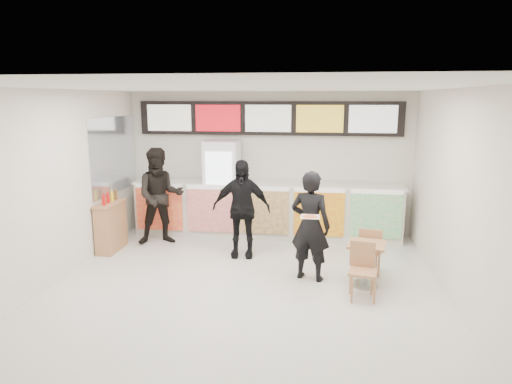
% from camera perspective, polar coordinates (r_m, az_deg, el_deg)
% --- Properties ---
extents(floor, '(7.00, 7.00, 0.00)m').
position_cam_1_polar(floor, '(6.85, -1.84, -13.05)').
color(floor, beige).
rests_on(floor, ground).
extents(ceiling, '(7.00, 7.00, 0.00)m').
position_cam_1_polar(ceiling, '(6.22, -2.03, 12.93)').
color(ceiling, white).
rests_on(ceiling, wall_back).
extents(wall_back, '(6.00, 0.00, 6.00)m').
position_cam_1_polar(wall_back, '(9.78, 1.58, 3.65)').
color(wall_back, silver).
rests_on(wall_back, floor).
extents(wall_left, '(0.00, 7.00, 7.00)m').
position_cam_1_polar(wall_left, '(7.48, -25.20, 0.05)').
color(wall_left, silver).
rests_on(wall_left, floor).
extents(wall_right, '(0.00, 7.00, 7.00)m').
position_cam_1_polar(wall_right, '(6.57, 24.83, -1.40)').
color(wall_right, silver).
rests_on(wall_right, floor).
extents(service_counter, '(5.56, 0.77, 1.14)m').
position_cam_1_polar(service_counter, '(9.56, 1.28, -2.20)').
color(service_counter, silver).
rests_on(service_counter, floor).
extents(menu_board, '(5.50, 0.14, 0.70)m').
position_cam_1_polar(menu_board, '(9.61, 1.55, 9.20)').
color(menu_board, black).
rests_on(menu_board, wall_back).
extents(drinks_fridge, '(0.70, 0.67, 2.00)m').
position_cam_1_polar(drinks_fridge, '(9.63, -4.23, 0.49)').
color(drinks_fridge, white).
rests_on(drinks_fridge, floor).
extents(mirror_panel, '(0.01, 2.00, 1.50)m').
position_cam_1_polar(mirror_panel, '(9.55, -17.31, 4.45)').
color(mirror_panel, '#B2B7BF').
rests_on(mirror_panel, wall_left).
extents(customer_main, '(0.74, 0.60, 1.77)m').
position_cam_1_polar(customer_main, '(7.27, 6.80, -4.22)').
color(customer_main, black).
rests_on(customer_main, floor).
extents(customer_left, '(1.13, 1.01, 1.92)m').
position_cam_1_polar(customer_left, '(9.19, -11.89, -0.53)').
color(customer_left, black).
rests_on(customer_left, floor).
extents(customer_mid, '(1.08, 0.50, 1.79)m').
position_cam_1_polar(customer_mid, '(8.28, -1.86, -2.08)').
color(customer_mid, black).
rests_on(customer_mid, floor).
extents(pizza_slice, '(0.36, 0.36, 0.02)m').
position_cam_1_polar(pizza_slice, '(6.76, 6.77, -3.03)').
color(pizza_slice, beige).
rests_on(pizza_slice, customer_main).
extents(cafe_table, '(0.64, 1.44, 0.82)m').
position_cam_1_polar(cafe_table, '(7.27, 13.60, -7.82)').
color(cafe_table, tan).
rests_on(cafe_table, floor).
extents(condiment_ledge, '(0.34, 0.83, 1.11)m').
position_cam_1_polar(condiment_ledge, '(9.12, -17.67, -4.06)').
color(condiment_ledge, tan).
rests_on(condiment_ledge, floor).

